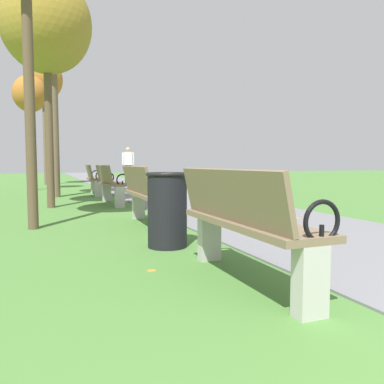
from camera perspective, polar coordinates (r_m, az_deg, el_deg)
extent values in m
cube|color=slate|center=(17.78, -10.54, 1.25)|extent=(2.90, 44.00, 0.02)
cube|color=#7A664C|center=(3.01, 8.49, -4.59)|extent=(0.45, 1.60, 0.05)
cube|color=#7A664C|center=(2.89, 5.29, -0.43)|extent=(0.13, 1.60, 0.40)
cube|color=#B7B5AD|center=(2.47, 17.34, -12.66)|extent=(0.20, 0.12, 0.45)
cube|color=#B7B5AD|center=(3.70, 2.62, -6.80)|extent=(0.20, 0.12, 0.45)
torus|color=black|center=(2.42, 18.94, -4.22)|extent=(0.27, 0.03, 0.27)
cylinder|color=black|center=(2.43, 18.89, -6.08)|extent=(0.03, 0.03, 0.12)
torus|color=black|center=(3.69, 3.36, -1.11)|extent=(0.27, 0.03, 0.27)
cylinder|color=black|center=(3.70, 3.35, -2.34)|extent=(0.03, 0.03, 0.12)
cube|color=#7A664C|center=(5.78, -6.52, -0.31)|extent=(0.47, 1.61, 0.05)
cube|color=#7A664C|center=(5.73, -8.39, 1.88)|extent=(0.16, 1.60, 0.40)
cube|color=#B7B5AD|center=(5.10, -4.50, -3.75)|extent=(0.20, 0.12, 0.45)
cube|color=#B7B5AD|center=(6.52, -8.06, -2.01)|extent=(0.20, 0.12, 0.45)
torus|color=black|center=(5.06, -3.81, 0.35)|extent=(0.27, 0.04, 0.27)
cylinder|color=black|center=(5.06, -3.80, -0.55)|extent=(0.03, 0.03, 0.12)
torus|color=black|center=(6.53, -7.62, 1.21)|extent=(0.27, 0.04, 0.27)
cylinder|color=black|center=(6.53, -7.61, 0.51)|extent=(0.03, 0.03, 0.12)
cube|color=#7A664C|center=(8.88, -11.85, 1.23)|extent=(0.48, 1.61, 0.05)
cube|color=#7A664C|center=(8.83, -13.08, 2.65)|extent=(0.16, 1.60, 0.40)
cube|color=#B7B5AD|center=(8.17, -10.80, -0.78)|extent=(0.20, 0.13, 0.45)
cube|color=#B7B5AD|center=(9.62, -12.68, -0.05)|extent=(0.20, 0.13, 0.45)
torus|color=black|center=(8.14, -10.40, 1.79)|extent=(0.27, 0.04, 0.27)
cylinder|color=black|center=(8.14, -10.39, 1.22)|extent=(0.03, 0.03, 0.12)
torus|color=black|center=(9.63, -12.39, 2.14)|extent=(0.27, 0.04, 0.27)
cylinder|color=black|center=(9.63, -12.38, 1.66)|extent=(0.03, 0.03, 0.12)
cube|color=#7A664C|center=(11.70, -14.22, 1.91)|extent=(0.51, 1.62, 0.05)
cube|color=#7A664C|center=(11.68, -15.17, 2.99)|extent=(0.19, 1.60, 0.40)
cube|color=#B7B5AD|center=(10.98, -13.87, 0.46)|extent=(0.21, 0.13, 0.45)
cube|color=#B7B5AD|center=(12.45, -14.48, 0.89)|extent=(0.21, 0.13, 0.45)
torus|color=black|center=(10.95, -13.58, 2.37)|extent=(0.27, 0.04, 0.27)
cylinder|color=black|center=(10.95, -13.58, 1.95)|extent=(0.03, 0.03, 0.12)
torus|color=black|center=(12.46, -14.25, 2.58)|extent=(0.27, 0.04, 0.27)
cylinder|color=black|center=(12.46, -14.24, 2.21)|extent=(0.03, 0.03, 0.12)
cylinder|color=brown|center=(5.94, -23.25, 13.70)|extent=(0.14, 0.14, 3.88)
cylinder|color=brown|center=(8.58, -20.66, 8.33)|extent=(0.16, 0.16, 3.16)
ellipsoid|color=olive|center=(9.02, -21.06, 22.52)|extent=(1.83, 1.83, 2.01)
cylinder|color=brown|center=(11.30, -19.98, 9.03)|extent=(0.24, 0.24, 3.84)
ellipsoid|color=olive|center=(11.78, -20.32, 21.23)|extent=(1.66, 1.66, 1.83)
cylinder|color=brown|center=(14.49, -22.96, 6.09)|extent=(0.15, 0.15, 2.95)
ellipsoid|color=#B26B28|center=(14.68, -23.18, 13.43)|extent=(1.15, 1.15, 1.26)
cylinder|color=brown|center=(17.85, -21.22, 7.42)|extent=(0.14, 0.14, 3.99)
ellipsoid|color=#B26B28|center=(18.18, -21.45, 15.50)|extent=(1.61, 1.61, 1.77)
cylinder|color=#3D3328|center=(16.67, -9.82, 2.55)|extent=(0.14, 0.14, 0.85)
cylinder|color=#3D3328|center=(16.68, -9.27, 2.56)|extent=(0.14, 0.14, 0.85)
cube|color=white|center=(16.67, -9.57, 4.98)|extent=(0.37, 0.27, 0.56)
sphere|color=tan|center=(16.68, -9.59, 6.32)|extent=(0.20, 0.20, 0.20)
cylinder|color=white|center=(16.66, -10.33, 4.97)|extent=(0.09, 0.09, 0.52)
cylinder|color=white|center=(16.68, -8.82, 4.99)|extent=(0.09, 0.09, 0.52)
cylinder|color=black|center=(4.26, -3.73, -2.95)|extent=(0.44, 0.44, 0.80)
torus|color=black|center=(4.23, -3.75, 2.70)|extent=(0.48, 0.48, 0.04)
cylinder|color=#AD6B23|center=(10.87, -6.24, -0.54)|extent=(0.13, 0.13, 0.00)
cylinder|color=#BC842D|center=(8.21, 6.33, -2.12)|extent=(0.07, 0.07, 0.00)
cylinder|color=#AD6B23|center=(8.88, 9.86, -1.67)|extent=(0.15, 0.15, 0.00)
cylinder|color=#93511E|center=(9.75, -21.07, -1.49)|extent=(0.12, 0.12, 0.00)
cylinder|color=#AD6B23|center=(5.65, 7.99, -5.05)|extent=(0.14, 0.14, 0.00)
cylinder|color=brown|center=(12.33, -2.80, 0.05)|extent=(0.09, 0.09, 0.00)
cylinder|color=gold|center=(6.60, 15.57, -3.83)|extent=(0.09, 0.09, 0.00)
cylinder|color=#BC842D|center=(8.82, -2.24, -1.65)|extent=(0.11, 0.11, 0.00)
cylinder|color=#93511E|center=(6.07, 10.02, -4.43)|extent=(0.12, 0.12, 0.00)
cylinder|color=#BC842D|center=(3.41, -6.08, -11.62)|extent=(0.09, 0.09, 0.00)
cylinder|color=#BC842D|center=(6.96, 16.12, -3.42)|extent=(0.11, 0.11, 0.00)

